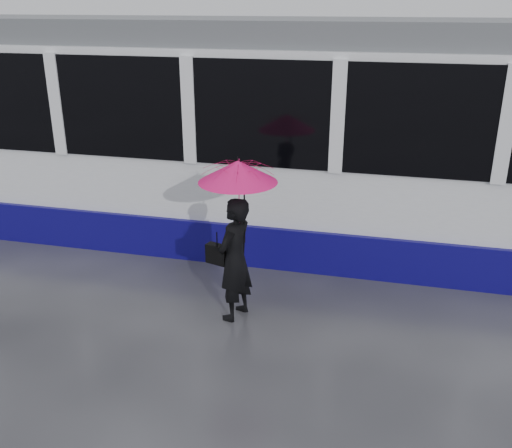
# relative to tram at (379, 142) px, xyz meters

# --- Properties ---
(ground) EXTENTS (90.00, 90.00, 0.00)m
(ground) POSITION_rel_tram_xyz_m (-2.05, -2.50, -1.64)
(ground) COLOR #28282C
(ground) RESTS_ON ground
(rails) EXTENTS (34.00, 1.51, 0.02)m
(rails) POSITION_rel_tram_xyz_m (-2.05, -0.00, -1.63)
(rails) COLOR #3F3D38
(rails) RESTS_ON ground
(tram) EXTENTS (26.00, 2.56, 3.35)m
(tram) POSITION_rel_tram_xyz_m (0.00, 0.00, 0.00)
(tram) COLOR white
(tram) RESTS_ON ground
(woman) EXTENTS (0.51, 0.63, 1.52)m
(woman) POSITION_rel_tram_xyz_m (-1.47, -2.64, -0.88)
(woman) COLOR black
(woman) RESTS_ON ground
(umbrella) EXTENTS (1.11, 1.11, 1.02)m
(umbrella) POSITION_rel_tram_xyz_m (-1.42, -2.64, 0.02)
(umbrella) COLOR #F91450
(umbrella) RESTS_ON ground
(handbag) EXTENTS (0.29, 0.19, 0.41)m
(handbag) POSITION_rel_tram_xyz_m (-1.69, -2.62, -0.84)
(handbag) COLOR black
(handbag) RESTS_ON ground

